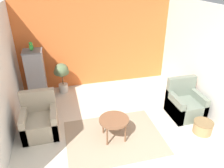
{
  "coord_description": "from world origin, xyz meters",
  "views": [
    {
      "loc": [
        -1.09,
        -2.37,
        3.17
      ],
      "look_at": [
        0.0,
        1.88,
        0.9
      ],
      "focal_mm": 35.0,
      "sensor_mm": 36.0,
      "label": 1
    }
  ],
  "objects_px": {
    "armchair_right": "(185,104)",
    "wicker_basket": "(203,127)",
    "armchair_left": "(40,121)",
    "birdcage": "(36,76)",
    "potted_plant": "(62,74)",
    "coffee_table": "(114,121)",
    "parrot": "(31,46)"
  },
  "relations": [
    {
      "from": "coffee_table",
      "to": "potted_plant",
      "type": "relative_size",
      "value": 0.7
    },
    {
      "from": "armchair_right",
      "to": "birdcage",
      "type": "bearing_deg",
      "value": 153.61
    },
    {
      "from": "coffee_table",
      "to": "birdcage",
      "type": "bearing_deg",
      "value": 126.88
    },
    {
      "from": "birdcage",
      "to": "potted_plant",
      "type": "distance_m",
      "value": 0.7
    },
    {
      "from": "parrot",
      "to": "wicker_basket",
      "type": "bearing_deg",
      "value": -34.84
    },
    {
      "from": "coffee_table",
      "to": "birdcage",
      "type": "height_order",
      "value": "birdcage"
    },
    {
      "from": "armchair_left",
      "to": "birdcage",
      "type": "bearing_deg",
      "value": 93.58
    },
    {
      "from": "coffee_table",
      "to": "armchair_right",
      "type": "height_order",
      "value": "armchair_right"
    },
    {
      "from": "armchair_left",
      "to": "potted_plant",
      "type": "bearing_deg",
      "value": 71.66
    },
    {
      "from": "armchair_left",
      "to": "potted_plant",
      "type": "distance_m",
      "value": 1.84
    },
    {
      "from": "armchair_left",
      "to": "potted_plant",
      "type": "height_order",
      "value": "armchair_left"
    },
    {
      "from": "birdcage",
      "to": "parrot",
      "type": "xyz_separation_m",
      "value": [
        -0.0,
        0.0,
        0.82
      ]
    },
    {
      "from": "armchair_left",
      "to": "parrot",
      "type": "xyz_separation_m",
      "value": [
        -0.1,
        1.55,
        1.2
      ]
    },
    {
      "from": "armchair_right",
      "to": "wicker_basket",
      "type": "xyz_separation_m",
      "value": [
        0.04,
        -0.72,
        -0.14
      ]
    },
    {
      "from": "armchair_left",
      "to": "wicker_basket",
      "type": "xyz_separation_m",
      "value": [
        3.42,
        -0.9,
        -0.14
      ]
    },
    {
      "from": "birdcage",
      "to": "potted_plant",
      "type": "height_order",
      "value": "birdcage"
    },
    {
      "from": "armchair_right",
      "to": "wicker_basket",
      "type": "distance_m",
      "value": 0.73
    },
    {
      "from": "armchair_left",
      "to": "armchair_right",
      "type": "height_order",
      "value": "same"
    },
    {
      "from": "armchair_left",
      "to": "parrot",
      "type": "distance_m",
      "value": 1.96
    },
    {
      "from": "armchair_left",
      "to": "potted_plant",
      "type": "xyz_separation_m",
      "value": [
        0.57,
        1.73,
        0.3
      ]
    },
    {
      "from": "potted_plant",
      "to": "coffee_table",
      "type": "bearing_deg",
      "value": -68.13
    },
    {
      "from": "coffee_table",
      "to": "wicker_basket",
      "type": "distance_m",
      "value": 1.97
    },
    {
      "from": "armchair_right",
      "to": "potted_plant",
      "type": "bearing_deg",
      "value": 145.86
    },
    {
      "from": "birdcage",
      "to": "wicker_basket",
      "type": "xyz_separation_m",
      "value": [
        3.52,
        -2.45,
        -0.52
      ]
    },
    {
      "from": "coffee_table",
      "to": "armchair_left",
      "type": "xyz_separation_m",
      "value": [
        -1.5,
        0.58,
        -0.14
      ]
    },
    {
      "from": "armchair_left",
      "to": "birdcage",
      "type": "xyz_separation_m",
      "value": [
        -0.1,
        1.55,
        0.38
      ]
    },
    {
      "from": "birdcage",
      "to": "parrot",
      "type": "distance_m",
      "value": 0.82
    },
    {
      "from": "armchair_right",
      "to": "birdcage",
      "type": "xyz_separation_m",
      "value": [
        -3.48,
        1.73,
        0.38
      ]
    },
    {
      "from": "armchair_left",
      "to": "parrot",
      "type": "height_order",
      "value": "parrot"
    },
    {
      "from": "parrot",
      "to": "coffee_table",
      "type": "bearing_deg",
      "value": -53.14
    },
    {
      "from": "armchair_left",
      "to": "birdcage",
      "type": "relative_size",
      "value": 0.65
    },
    {
      "from": "coffee_table",
      "to": "wicker_basket",
      "type": "relative_size",
      "value": 1.48
    }
  ]
}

